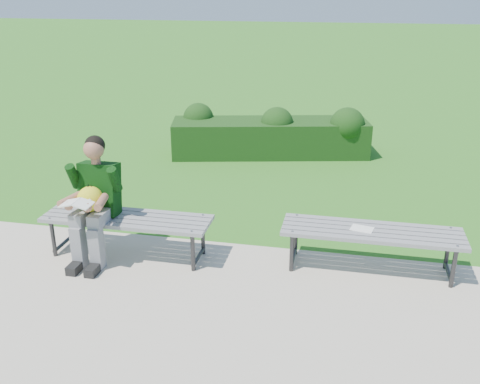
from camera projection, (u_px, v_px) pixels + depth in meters
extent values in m
plane|color=#367B1A|center=(244.00, 246.00, 6.06)|extent=(80.00, 80.00, 0.00)
cube|color=beige|center=(202.00, 338.00, 4.46)|extent=(30.00, 3.50, 0.02)
cube|color=#173D11|center=(270.00, 138.00, 9.25)|extent=(3.44, 1.55, 0.60)
sphere|color=#173D11|center=(198.00, 118.00, 9.45)|extent=(0.64, 0.64, 0.53)
sphere|color=#173D11|center=(277.00, 123.00, 9.09)|extent=(0.67, 0.67, 0.56)
sphere|color=#173D11|center=(347.00, 125.00, 8.99)|extent=(0.70, 0.70, 0.59)
cube|color=slate|center=(119.00, 227.00, 5.48)|extent=(1.80, 0.08, 0.04)
cube|color=slate|center=(123.00, 222.00, 5.58)|extent=(1.80, 0.08, 0.04)
cube|color=slate|center=(127.00, 219.00, 5.67)|extent=(1.80, 0.08, 0.04)
cube|color=slate|center=(131.00, 215.00, 5.77)|extent=(1.80, 0.08, 0.04)
cube|color=slate|center=(134.00, 211.00, 5.86)|extent=(1.80, 0.08, 0.04)
cylinder|color=#2D2D30|center=(53.00, 239.00, 5.73)|extent=(0.04, 0.04, 0.41)
cylinder|color=#2D2D30|center=(71.00, 224.00, 6.08)|extent=(0.04, 0.04, 0.41)
cylinder|color=#2D2D30|center=(60.00, 216.00, 5.84)|extent=(0.04, 0.42, 0.04)
cylinder|color=#2D2D30|center=(64.00, 243.00, 5.96)|extent=(0.04, 0.42, 0.04)
cylinder|color=gray|center=(49.00, 218.00, 5.63)|extent=(0.02, 0.02, 0.01)
cylinder|color=gray|center=(69.00, 203.00, 6.00)|extent=(0.02, 0.02, 0.01)
cylinder|color=#2D2D30|center=(193.00, 253.00, 5.43)|extent=(0.04, 0.04, 0.41)
cylinder|color=#2D2D30|center=(203.00, 237.00, 5.78)|extent=(0.04, 0.04, 0.41)
cylinder|color=#2D2D30|center=(198.00, 229.00, 5.54)|extent=(0.04, 0.42, 0.04)
cylinder|color=#2D2D30|center=(198.00, 257.00, 5.66)|extent=(0.04, 0.42, 0.04)
cylinder|color=gray|center=(192.00, 231.00, 5.33)|extent=(0.02, 0.02, 0.01)
cylinder|color=gray|center=(203.00, 215.00, 5.71)|extent=(0.02, 0.02, 0.01)
cube|color=slate|center=(372.00, 241.00, 5.18)|extent=(1.80, 0.09, 0.04)
cube|color=slate|center=(372.00, 236.00, 5.28)|extent=(1.80, 0.08, 0.04)
cube|color=slate|center=(372.00, 232.00, 5.37)|extent=(1.80, 0.08, 0.04)
cube|color=slate|center=(372.00, 227.00, 5.47)|extent=(1.80, 0.09, 0.04)
cube|color=slate|center=(372.00, 223.00, 5.56)|extent=(1.80, 0.09, 0.04)
cylinder|color=#2D2D30|center=(292.00, 253.00, 5.43)|extent=(0.04, 0.04, 0.41)
cylinder|color=#2D2D30|center=(296.00, 237.00, 5.77)|extent=(0.04, 0.04, 0.41)
cylinder|color=#2D2D30|center=(294.00, 229.00, 5.54)|extent=(0.04, 0.42, 0.04)
cylinder|color=#2D2D30|center=(293.00, 257.00, 5.65)|extent=(0.04, 0.42, 0.04)
cylinder|color=gray|center=(292.00, 231.00, 5.32)|extent=(0.02, 0.02, 0.01)
cylinder|color=gray|center=(297.00, 215.00, 5.70)|extent=(0.02, 0.02, 0.01)
cylinder|color=#2D2D30|center=(453.00, 268.00, 5.13)|extent=(0.04, 0.04, 0.41)
cylinder|color=#2D2D30|center=(448.00, 250.00, 5.48)|extent=(0.04, 0.04, 0.41)
cylinder|color=#2D2D30|center=(453.00, 243.00, 5.24)|extent=(0.04, 0.42, 0.04)
cylinder|color=#2D2D30|center=(448.00, 272.00, 5.35)|extent=(0.04, 0.42, 0.04)
cylinder|color=gray|center=(458.00, 246.00, 5.02)|extent=(0.02, 0.02, 0.01)
cylinder|color=gray|center=(451.00, 228.00, 5.40)|extent=(0.02, 0.02, 0.01)
cube|color=gray|center=(84.00, 214.00, 5.57)|extent=(0.14, 0.42, 0.13)
cube|color=gray|center=(102.00, 216.00, 5.54)|extent=(0.14, 0.42, 0.13)
cube|color=gray|center=(79.00, 247.00, 5.51)|extent=(0.12, 0.13, 0.45)
cube|color=gray|center=(97.00, 248.00, 5.48)|extent=(0.12, 0.13, 0.45)
cube|color=black|center=(76.00, 267.00, 5.49)|extent=(0.11, 0.26, 0.09)
cube|color=black|center=(94.00, 269.00, 5.45)|extent=(0.11, 0.26, 0.09)
cube|color=black|center=(100.00, 189.00, 5.66)|extent=(0.40, 0.30, 0.59)
cylinder|color=#A1654F|center=(96.00, 161.00, 5.53)|extent=(0.10, 0.10, 0.08)
sphere|color=#A1654F|center=(94.00, 149.00, 5.46)|extent=(0.21, 0.21, 0.21)
sphere|color=black|center=(95.00, 145.00, 5.48)|extent=(0.21, 0.21, 0.21)
cylinder|color=black|center=(73.00, 176.00, 5.55)|extent=(0.10, 0.21, 0.30)
cylinder|color=black|center=(115.00, 179.00, 5.47)|extent=(0.10, 0.21, 0.30)
cylinder|color=#A1654F|center=(70.00, 199.00, 5.40)|extent=(0.14, 0.31, 0.08)
cylinder|color=#A1654F|center=(101.00, 202.00, 5.34)|extent=(0.14, 0.31, 0.08)
sphere|color=#A1654F|center=(69.00, 206.00, 5.24)|extent=(0.09, 0.09, 0.09)
sphere|color=#A1654F|center=(87.00, 208.00, 5.21)|extent=(0.09, 0.09, 0.09)
sphere|color=#DFE809|center=(90.00, 199.00, 5.47)|extent=(0.27, 0.27, 0.27)
cone|color=orange|center=(85.00, 204.00, 5.37)|extent=(0.08, 0.08, 0.08)
cone|color=black|center=(88.00, 187.00, 5.43)|extent=(0.03, 0.05, 0.08)
cone|color=black|center=(91.00, 187.00, 5.44)|extent=(0.03, 0.04, 0.07)
sphere|color=white|center=(81.00, 199.00, 5.38)|extent=(0.05, 0.05, 0.05)
sphere|color=white|center=(90.00, 200.00, 5.36)|extent=(0.05, 0.05, 0.05)
cube|color=white|center=(69.00, 203.00, 5.21)|extent=(0.15, 0.20, 0.05)
cube|color=white|center=(84.00, 204.00, 5.18)|extent=(0.15, 0.20, 0.05)
cube|color=white|center=(362.00, 229.00, 5.38)|extent=(0.25, 0.20, 0.01)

